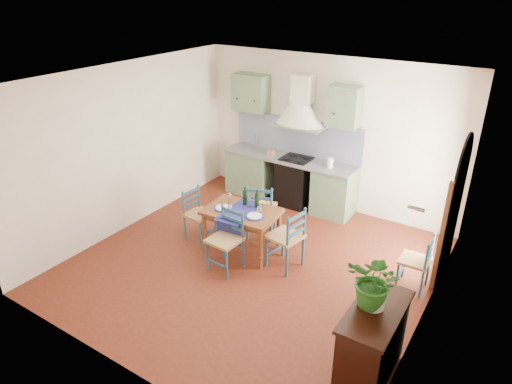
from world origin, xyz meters
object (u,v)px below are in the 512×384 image
dining_table (242,215)px  sideboard (372,342)px  potted_plant (376,282)px  chair_near (226,240)px

dining_table → sideboard: 2.96m
dining_table → potted_plant: (2.56, -1.36, 0.60)m
sideboard → potted_plant: potted_plant is taller
sideboard → potted_plant: (-0.05, 0.04, 0.73)m
chair_near → potted_plant: potted_plant is taller
sideboard → potted_plant: 0.73m
dining_table → potted_plant: size_ratio=1.96×
sideboard → potted_plant: size_ratio=1.74×
chair_near → potted_plant: size_ratio=1.58×
dining_table → sideboard: dining_table is taller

